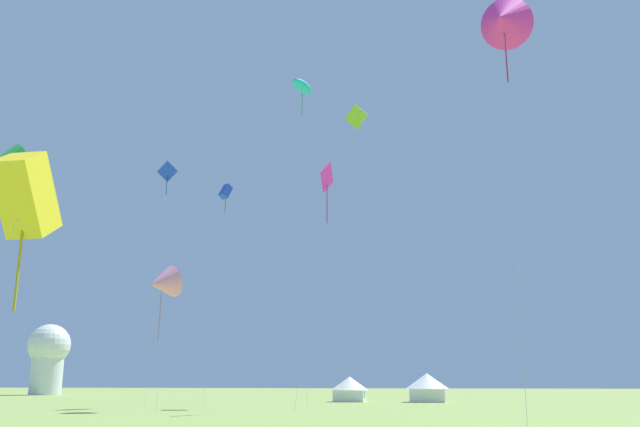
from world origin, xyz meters
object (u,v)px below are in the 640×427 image
at_px(kite_blue_diamond, 167,176).
at_px(festival_tent_left, 427,386).
at_px(festival_tent_right, 350,388).
at_px(kite_lime_diamond, 356,120).
at_px(kite_pink_delta, 162,283).
at_px(kite_cyan_parafoil, 302,87).
at_px(observatory_dome, 48,355).
at_px(kite_green_delta, 1,167).
at_px(kite_blue_box, 226,192).
at_px(kite_magenta_delta, 503,20).
at_px(kite_magenta_diamond, 327,181).
at_px(kite_yellow_box, 26,195).

xyz_separation_m(kite_blue_diamond, festival_tent_left, (22.70, 15.45, -18.84)).
bearing_deg(festival_tent_right, kite_lime_diamond, -77.65).
bearing_deg(kite_pink_delta, kite_cyan_parafoil, 66.17).
bearing_deg(festival_tent_left, observatory_dome, 155.40).
height_order(kite_cyan_parafoil, kite_green_delta, kite_cyan_parafoil).
bearing_deg(kite_cyan_parafoil, kite_blue_box, -135.28).
distance_m(kite_pink_delta, kite_blue_box, 14.36).
relative_size(kite_blue_diamond, kite_lime_diamond, 0.77).
height_order(kite_lime_diamond, kite_magenta_delta, kite_lime_diamond).
xyz_separation_m(festival_tent_left, observatory_dome, (-58.83, 26.93, 4.44)).
height_order(kite_green_delta, festival_tent_left, kite_green_delta).
distance_m(kite_blue_box, observatory_dome, 59.79).
distance_m(kite_pink_delta, festival_tent_left, 31.81).
bearing_deg(kite_green_delta, observatory_dome, 117.96).
xyz_separation_m(kite_magenta_diamond, festival_tent_right, (-1.31, 22.50, -15.63)).
bearing_deg(kite_green_delta, kite_magenta_diamond, 25.59).
distance_m(kite_magenta_diamond, festival_tent_left, 28.09).
bearing_deg(kite_yellow_box, festival_tent_right, 84.15).
relative_size(kite_cyan_parafoil, festival_tent_right, 8.29).
distance_m(kite_cyan_parafoil, kite_blue_diamond, 17.40).
bearing_deg(kite_cyan_parafoil, observatory_dome, 143.33).
xyz_separation_m(kite_cyan_parafoil, festival_tent_right, (3.54, 8.33, -30.25)).
bearing_deg(kite_cyan_parafoil, kite_green_delta, -123.34).
relative_size(kite_green_delta, festival_tent_right, 4.59).
bearing_deg(festival_tent_right, kite_pink_delta, -113.57).
bearing_deg(kite_magenta_diamond, kite_yellow_box, -103.10).
bearing_deg(kite_magenta_delta, kite_cyan_parafoil, 116.31).
xyz_separation_m(kite_lime_diamond, observatory_dome, (-53.07, 36.90, -20.89)).
relative_size(kite_green_delta, kite_magenta_diamond, 0.97).
bearing_deg(kite_yellow_box, kite_magenta_diamond, 76.90).
xyz_separation_m(kite_pink_delta, kite_blue_box, (1.25, 10.41, 9.81)).
bearing_deg(festival_tent_left, kite_lime_diamond, -120.02).
xyz_separation_m(kite_blue_diamond, kite_lime_diamond, (16.94, 5.48, 6.49)).
bearing_deg(kite_pink_delta, kite_blue_diamond, 113.65).
bearing_deg(kite_pink_delta, kite_lime_diamond, 48.58).
bearing_deg(kite_lime_diamond, kite_pink_delta, -131.42).
distance_m(kite_pink_delta, kite_lime_diamond, 26.42).
relative_size(festival_tent_right, observatory_dome, 0.36).
distance_m(kite_pink_delta, kite_green_delta, 13.58).
xyz_separation_m(kite_cyan_parafoil, kite_blue_box, (-5.94, -5.88, -12.72)).
distance_m(kite_green_delta, festival_tent_left, 44.83).
xyz_separation_m(kite_cyan_parafoil, kite_blue_diamond, (-11.21, -7.12, -11.24)).
xyz_separation_m(kite_blue_box, observatory_dome, (-41.41, 41.14, -12.92)).
relative_size(kite_blue_diamond, kite_magenta_diamond, 1.18).
height_order(kite_blue_diamond, kite_lime_diamond, kite_lime_diamond).
distance_m(kite_green_delta, kite_magenta_diamond, 22.97).
distance_m(kite_lime_diamond, festival_tent_left, 27.82).
bearing_deg(kite_lime_diamond, kite_cyan_parafoil, 163.99).
relative_size(kite_lime_diamond, kite_blue_box, 1.44).
bearing_deg(observatory_dome, kite_blue_diamond, -49.55).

